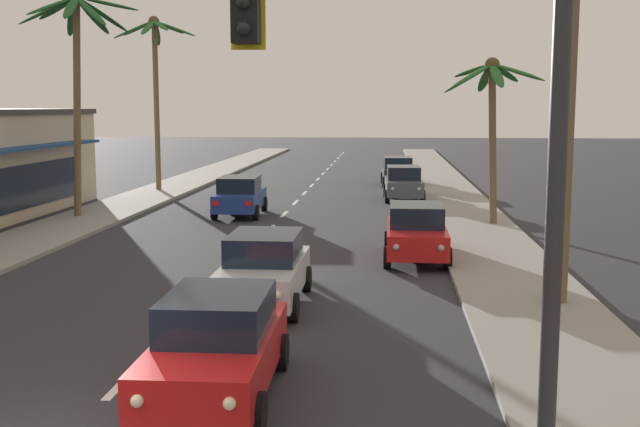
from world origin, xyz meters
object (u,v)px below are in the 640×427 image
at_px(sedan_parked_mid_kerb, 416,232).
at_px(palm_left_third, 77,44).
at_px(sedan_parked_far_kerb, 398,171).
at_px(palm_right_third, 492,95).
at_px(sedan_oncoming_far, 240,196).
at_px(sedan_parked_nearest_kerb, 403,183).
at_px(sedan_third_in_queue, 264,269).
at_px(palm_left_farthest, 155,59).
at_px(palm_right_second, 570,6).
at_px(sedan_lead_at_stop_bar, 217,345).
at_px(traffic_signal_mast, 259,62).

bearing_deg(sedan_parked_mid_kerb, palm_left_third, 150.76).
distance_m(sedan_parked_far_kerb, palm_left_third, 21.23).
bearing_deg(palm_right_third, sedan_oncoming_far, 167.67).
height_order(sedan_oncoming_far, sedan_parked_nearest_kerb, same).
bearing_deg(sedan_third_in_queue, sedan_parked_nearest_kerb, 80.17).
height_order(sedan_parked_mid_kerb, palm_right_third, palm_right_third).
relative_size(sedan_parked_mid_kerb, palm_left_farthest, 0.47).
height_order(sedan_third_in_queue, palm_right_second, palm_right_second).
xyz_separation_m(sedan_third_in_queue, sedan_parked_mid_kerb, (3.77, 5.84, 0.00)).
bearing_deg(sedan_oncoming_far, sedan_lead_at_stop_bar, -80.30).
bearing_deg(palm_left_farthest, sedan_parked_nearest_kerb, -10.44).
relative_size(sedan_parked_nearest_kerb, palm_left_farthest, 0.48).
xyz_separation_m(sedan_oncoming_far, palm_left_third, (-6.26, -1.65, 6.31)).
relative_size(palm_right_second, palm_right_third, 1.59).
distance_m(sedan_oncoming_far, palm_left_third, 9.04).
bearing_deg(palm_left_third, sedan_oncoming_far, 14.75).
bearing_deg(sedan_parked_far_kerb, palm_left_third, -130.57).
xyz_separation_m(sedan_third_in_queue, palm_left_third, (-9.67, 13.36, 6.31)).
bearing_deg(sedan_lead_at_stop_bar, palm_left_third, 117.02).
bearing_deg(sedan_lead_at_stop_bar, palm_right_second, 43.06).
distance_m(sedan_parked_nearest_kerb, palm_left_farthest, 14.92).
height_order(sedan_lead_at_stop_bar, palm_right_third, palm_right_third).
bearing_deg(sedan_parked_mid_kerb, sedan_lead_at_stop_bar, -106.97).
height_order(sedan_parked_nearest_kerb, palm_left_third, palm_left_third).
distance_m(sedan_lead_at_stop_bar, sedan_oncoming_far, 21.26).
bearing_deg(traffic_signal_mast, palm_right_third, 75.45).
bearing_deg(sedan_lead_at_stop_bar, sedan_parked_mid_kerb, 73.03).
bearing_deg(traffic_signal_mast, palm_right_second, 57.78).
bearing_deg(sedan_third_in_queue, palm_right_third, 61.84).
height_order(sedan_parked_nearest_kerb, palm_right_third, palm_right_third).
xyz_separation_m(sedan_parked_nearest_kerb, sedan_parked_far_kerb, (-0.19, 7.37, 0.00)).
height_order(sedan_third_in_queue, sedan_parked_nearest_kerb, same).
height_order(sedan_parked_nearest_kerb, palm_right_second, palm_right_second).
bearing_deg(sedan_third_in_queue, palm_left_third, 125.89).
distance_m(sedan_parked_mid_kerb, palm_right_second, 8.71).
height_order(sedan_oncoming_far, palm_left_farthest, palm_left_farthest).
relative_size(sedan_lead_at_stop_bar, palm_left_farthest, 0.47).
relative_size(sedan_parked_nearest_kerb, sedan_parked_mid_kerb, 1.01).
height_order(palm_left_third, palm_right_second, palm_right_second).
xyz_separation_m(sedan_lead_at_stop_bar, sedan_parked_far_kerb, (3.34, 34.70, 0.00)).
distance_m(sedan_lead_at_stop_bar, sedan_parked_mid_kerb, 12.32).
xyz_separation_m(sedan_parked_nearest_kerb, palm_left_third, (-13.37, -8.03, 6.31)).
bearing_deg(sedan_parked_nearest_kerb, palm_right_third, -70.05).
bearing_deg(traffic_signal_mast, sedan_parked_nearest_kerb, 85.43).
bearing_deg(sedan_parked_nearest_kerb, sedan_parked_far_kerb, 91.48).
bearing_deg(palm_right_third, sedan_parked_far_kerb, 101.73).
xyz_separation_m(sedan_oncoming_far, palm_right_second, (10.25, -14.72, 5.97)).
relative_size(sedan_oncoming_far, palm_right_third, 0.69).
bearing_deg(sedan_parked_far_kerb, sedan_parked_mid_kerb, -89.36).
xyz_separation_m(traffic_signal_mast, palm_right_third, (5.52, 21.25, -0.09)).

